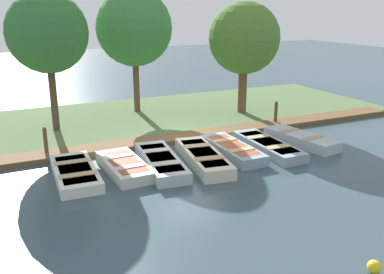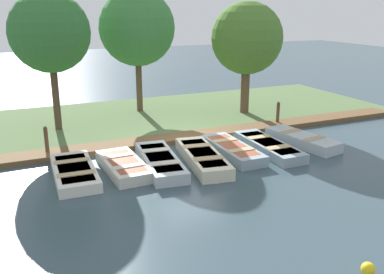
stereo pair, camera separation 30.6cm
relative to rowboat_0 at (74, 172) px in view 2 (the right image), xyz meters
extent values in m
plane|color=#384C56|center=(-1.11, 4.47, -0.17)|extent=(80.00, 80.00, 0.00)
cube|color=#567042|center=(-6.11, 4.47, -0.11)|extent=(8.00, 24.00, 0.13)
cube|color=brown|center=(-2.21, 4.47, -0.08)|extent=(1.05, 22.02, 0.20)
cube|color=silver|center=(0.00, 0.00, -0.01)|extent=(3.19, 1.36, 0.33)
cube|color=teal|center=(0.00, 0.00, 0.14)|extent=(2.62, 1.07, 0.03)
cube|color=tan|center=(0.60, -0.02, 0.17)|extent=(0.36, 1.15, 0.03)
cube|color=tan|center=(-0.60, 0.02, 0.17)|extent=(0.36, 1.15, 0.03)
cube|color=beige|center=(0.14, 1.56, 0.00)|extent=(2.88, 1.26, 0.35)
cube|color=#994C33|center=(0.14, 1.56, 0.16)|extent=(2.36, 0.99, 0.03)
cube|color=beige|center=(0.68, 1.58, 0.19)|extent=(0.32, 1.07, 0.03)
cube|color=beige|center=(-0.40, 1.54, 0.19)|extent=(0.32, 1.07, 0.03)
cube|color=#B2BCC1|center=(0.26, 2.78, 0.01)|extent=(3.62, 1.50, 0.37)
cube|color=teal|center=(0.26, 2.78, 0.18)|extent=(2.97, 1.19, 0.03)
cube|color=beige|center=(0.93, 2.70, 0.21)|extent=(0.47, 1.04, 0.03)
cube|color=beige|center=(-0.40, 2.86, 0.21)|extent=(0.47, 1.04, 0.03)
cube|color=beige|center=(0.54, 4.23, 0.03)|extent=(3.70, 1.59, 0.41)
cube|color=beige|center=(0.54, 4.23, 0.22)|extent=(3.03, 1.26, 0.03)
cube|color=tan|center=(1.21, 4.12, 0.25)|extent=(0.50, 1.02, 0.03)
cube|color=tan|center=(-0.14, 4.33, 0.25)|extent=(0.50, 1.02, 0.03)
cube|color=#8C9EA8|center=(0.18, 5.60, 0.01)|extent=(3.22, 1.10, 0.37)
cube|color=#994C33|center=(0.18, 5.60, 0.18)|extent=(2.64, 0.86, 0.03)
cube|color=tan|center=(0.79, 5.59, 0.21)|extent=(0.33, 0.98, 0.03)
cube|color=tan|center=(-0.43, 5.60, 0.21)|extent=(0.33, 0.98, 0.03)
cube|color=#8C9EA8|center=(0.38, 7.01, 0.00)|extent=(3.53, 1.12, 0.36)
cube|color=#994C33|center=(0.38, 7.01, 0.17)|extent=(2.89, 0.88, 0.03)
cube|color=tan|center=(1.04, 7.00, 0.20)|extent=(0.37, 0.98, 0.03)
cube|color=tan|center=(-0.29, 7.03, 0.20)|extent=(0.37, 0.98, 0.03)
cube|color=#B2BCC1|center=(0.26, 8.65, 0.03)|extent=(3.26, 1.50, 0.40)
cube|color=#994C33|center=(0.26, 8.65, 0.21)|extent=(2.67, 1.19, 0.03)
cube|color=tan|center=(0.85, 8.75, 0.24)|extent=(0.46, 0.96, 0.03)
cube|color=tan|center=(-0.33, 8.55, 0.24)|extent=(0.46, 0.96, 0.03)
cylinder|color=brown|center=(-2.36, -0.55, 0.34)|extent=(0.14, 0.14, 1.04)
sphere|color=brown|center=(-2.36, -0.55, 0.89)|extent=(0.13, 0.13, 0.13)
cylinder|color=brown|center=(-2.36, 9.33, 0.34)|extent=(0.14, 0.14, 1.04)
sphere|color=brown|center=(-2.36, 9.33, 0.89)|extent=(0.13, 0.13, 0.13)
sphere|color=yellow|center=(7.66, 4.53, -0.03)|extent=(0.28, 0.28, 0.28)
cylinder|color=#4C3828|center=(-5.44, 0.24, 1.46)|extent=(0.29, 0.29, 3.28)
sphere|color=#337033|center=(-5.44, 0.24, 4.00)|extent=(3.25, 3.25, 3.25)
cylinder|color=brown|center=(-7.23, 4.43, 1.42)|extent=(0.30, 0.30, 3.19)
sphere|color=#3D7F3D|center=(-7.23, 4.43, 4.01)|extent=(3.63, 3.63, 3.63)
cylinder|color=brown|center=(-4.80, 9.06, 1.22)|extent=(0.42, 0.42, 2.79)
sphere|color=#4C7A2D|center=(-4.80, 9.06, 3.55)|extent=(3.40, 3.40, 3.40)
camera|label=1|loc=(12.86, -2.00, 5.04)|focal=40.00mm
camera|label=2|loc=(12.99, -1.72, 5.04)|focal=40.00mm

